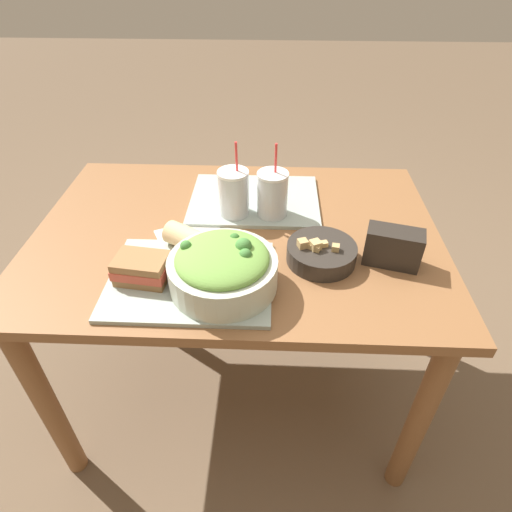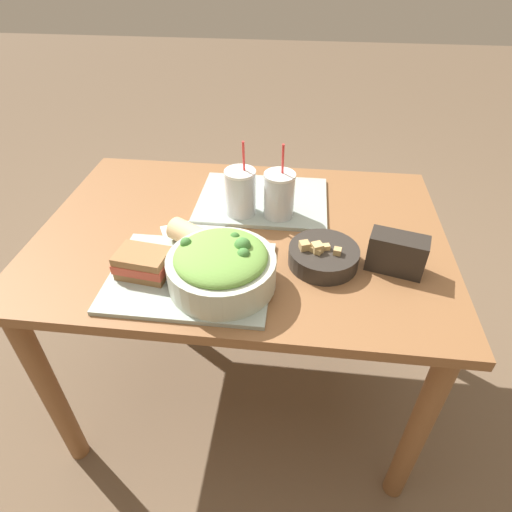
% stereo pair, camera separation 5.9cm
% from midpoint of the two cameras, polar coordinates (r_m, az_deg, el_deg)
% --- Properties ---
extents(ground_plane, '(12.00, 12.00, 0.00)m').
position_cam_midpoint_polar(ground_plane, '(1.76, -2.94, -16.32)').
color(ground_plane, brown).
extents(dining_table, '(1.17, 0.82, 0.73)m').
position_cam_midpoint_polar(dining_table, '(1.31, -3.80, -0.52)').
color(dining_table, brown).
rests_on(dining_table, ground_plane).
extents(tray_near, '(0.40, 0.31, 0.01)m').
position_cam_midpoint_polar(tray_near, '(1.08, -10.28, -3.12)').
color(tray_near, '#99A89E').
rests_on(tray_near, dining_table).
extents(tray_far, '(0.40, 0.31, 0.01)m').
position_cam_midpoint_polar(tray_far, '(1.37, -1.46, 7.47)').
color(tray_far, '#99A89E').
rests_on(tray_far, dining_table).
extents(salad_bowl, '(0.26, 0.26, 0.13)m').
position_cam_midpoint_polar(salad_bowl, '(1.01, -6.13, -1.57)').
color(salad_bowl, beige).
rests_on(salad_bowl, tray_near).
extents(soup_bowl, '(0.18, 0.18, 0.07)m').
position_cam_midpoint_polar(soup_bowl, '(1.12, 7.20, 0.43)').
color(soup_bowl, '#2D2823').
rests_on(soup_bowl, dining_table).
extents(sandwich_near, '(0.14, 0.11, 0.06)m').
position_cam_midpoint_polar(sandwich_near, '(1.08, -16.50, -1.63)').
color(sandwich_near, olive).
rests_on(sandwich_near, tray_near).
extents(baguette_near, '(0.15, 0.12, 0.06)m').
position_cam_midpoint_polar(baguette_near, '(1.15, -10.20, 2.15)').
color(baguette_near, '#DBBC84').
rests_on(baguette_near, tray_near).
extents(drink_cup_dark, '(0.09, 0.09, 0.23)m').
position_cam_midpoint_polar(drink_cup_dark, '(1.27, -4.35, 8.20)').
color(drink_cup_dark, silver).
rests_on(drink_cup_dark, tray_far).
extents(drink_cup_red, '(0.09, 0.09, 0.23)m').
position_cam_midpoint_polar(drink_cup_red, '(1.26, 0.84, 8.07)').
color(drink_cup_red, silver).
rests_on(drink_cup_red, tray_far).
extents(chip_bag, '(0.15, 0.10, 0.10)m').
position_cam_midpoint_polar(chip_bag, '(1.14, 16.40, 1.11)').
color(chip_bag, '#28231E').
rests_on(chip_bag, dining_table).
extents(napkin_folded, '(0.22, 0.19, 0.00)m').
position_cam_midpoint_polar(napkin_folded, '(1.24, -10.14, 2.73)').
color(napkin_folded, white).
rests_on(napkin_folded, dining_table).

